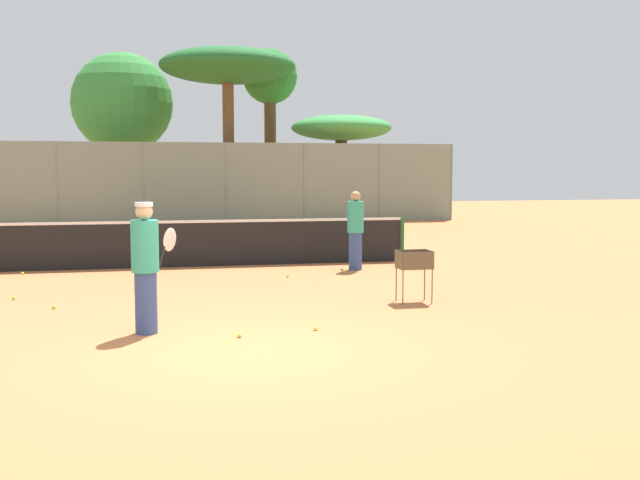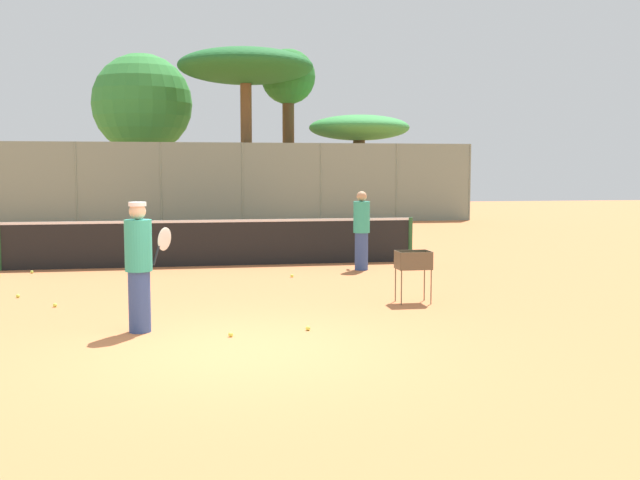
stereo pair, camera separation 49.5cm
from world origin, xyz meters
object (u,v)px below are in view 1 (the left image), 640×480
Objects in this scene: player_red_cap at (146,266)px; parked_car at (284,203)px; player_white_outfit at (355,229)px; ball_cart at (414,264)px; tennis_net at (207,242)px.

player_red_cap is 0.43× the size of parked_car.
player_white_outfit is 0.98× the size of player_red_cap.
player_red_cap reaches higher than player_white_outfit.
player_red_cap is (-4.46, -5.68, 0.03)m from player_white_outfit.
player_white_outfit is 0.42× the size of parked_car.
tennis_net is at bearing 119.74° from ball_cart.
tennis_net is 3.46m from player_white_outfit.
ball_cart is 0.21× the size of parked_car.
tennis_net is at bearing 28.01° from player_red_cap.
tennis_net is 5.44× the size of player_white_outfit.
ball_cart is 22.08m from parked_car.
player_white_outfit reaches higher than parked_car.
ball_cart is (4.37, 1.50, -0.28)m from player_red_cap.
player_red_cap is (-1.26, -6.94, 0.37)m from tennis_net.
parked_car is (1.48, 22.03, 0.01)m from ball_cart.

